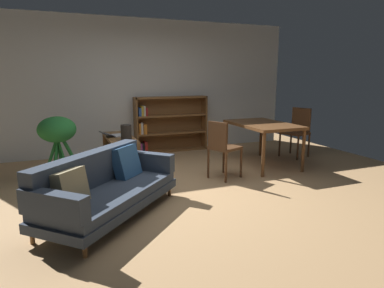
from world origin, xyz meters
The scene contains 11 objects.
ground_plane centered at (0.00, 0.00, 0.00)m, with size 8.16×8.16×0.00m, color tan.
back_wall_panel centered at (0.00, 2.70, 1.35)m, with size 6.80×0.10×2.70m, color silver.
fabric_couch centered at (-1.06, -0.43, 0.34)m, with size 1.80×1.82×0.71m.
media_console centered at (-0.59, 1.32, 0.29)m, with size 0.42×1.18×0.59m.
open_laptop centered at (-0.65, 1.41, 0.61)m, with size 0.45×0.34×0.09m.
desk_speaker centered at (-0.54, 0.99, 0.71)m, with size 0.17×0.17×0.24m.
potted_floor_plant centered at (-1.54, 1.14, 0.67)m, with size 0.55×0.55×0.98m.
dining_table centered at (1.82, 0.79, 0.68)m, with size 0.87×1.36×0.76m.
dining_chair_near centered at (2.85, 1.12, 0.54)m, with size 0.53×0.55×0.95m.
dining_chair_far centered at (0.80, 0.32, 0.52)m, with size 0.54×0.52×0.90m.
bookshelf centered at (0.62, 2.54, 0.57)m, with size 1.54×0.29×1.15m.
Camera 1 is at (-1.46, -4.13, 1.57)m, focal length 31.09 mm.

